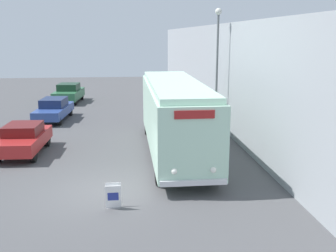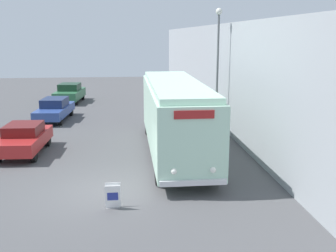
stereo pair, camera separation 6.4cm
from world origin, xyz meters
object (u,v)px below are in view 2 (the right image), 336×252
Objects in this scene: streetlamp at (218,55)px; parked_car_far at (70,93)px; parked_car_mid at (55,109)px; vintage_bus at (175,114)px; parked_car_near at (24,138)px; sign_board at (113,196)px.

parked_car_far is at bearing 129.90° from streetlamp.
parked_car_mid is 1.07× the size of parked_car_far.
parked_car_near is (-7.15, 0.75, -1.18)m from vintage_bus.
sign_board is 0.12× the size of streetlamp.
sign_board is 0.19× the size of parked_car_far.
parked_car_near is at bearing -163.38° from streetlamp.
vintage_bus is 5.33m from streetlamp.
parked_car_far is at bearing 94.90° from parked_car_mid.
parked_car_near is 7.63m from parked_car_mid.
streetlamp is at bearing 52.77° from vintage_bus.
parked_car_mid is at bearing 106.82° from sign_board.
streetlamp reaches higher than vintage_bus.
parked_car_mid is 7.17m from parked_car_far.
parked_car_far is (0.12, 14.80, 0.04)m from parked_car_near.
sign_board is at bearing -115.30° from vintage_bus.
sign_board is (-2.75, -5.81, -1.53)m from vintage_bus.
sign_board is 0.18× the size of parked_car_mid.
vintage_bus is 2.50× the size of parked_car_far.
parked_car_mid is at bearing 91.72° from parked_car_near.
parked_car_far reaches higher than parked_car_mid.
sign_board is 11.78m from streetlamp.
streetlamp reaches higher than sign_board.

